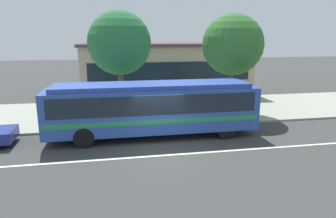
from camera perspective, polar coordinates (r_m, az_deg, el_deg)
The scene contains 9 objects.
ground_plane at distance 14.54m, azimuth -1.31°, elevation -7.58°, with size 120.00×120.00×0.00m, color #383A39.
sidewalk_slab at distance 21.50m, azimuth -4.49°, elevation -0.45°, with size 60.00×8.00×0.12m, color #979D8C.
lane_stripe_center at distance 13.81m, azimuth -0.77°, elevation -8.75°, with size 56.00×0.16×0.01m, color silver.
transit_bus at distance 15.95m, azimuth -2.85°, elevation 0.60°, with size 10.96×2.55×2.88m.
pedestrian_waiting_near_sign at distance 18.06m, azimuth -7.59°, elevation 0.36°, with size 0.43×0.43×1.76m.
bus_stop_sign at distance 18.53m, azimuth 6.43°, elevation 2.63°, with size 0.16×0.43×2.56m.
street_tree_near_stop at distance 19.82m, azimuth -9.15°, elevation 12.15°, with size 4.04×4.04×6.73m.
street_tree_mid_block at distance 20.63m, azimuth 12.11°, elevation 11.75°, with size 4.01×4.01×6.60m.
station_building at distance 28.90m, azimuth -0.92°, elevation 7.76°, with size 15.02×8.62×4.66m.
Camera 1 is at (-2.17, -13.39, 5.23)m, focal length 32.29 mm.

